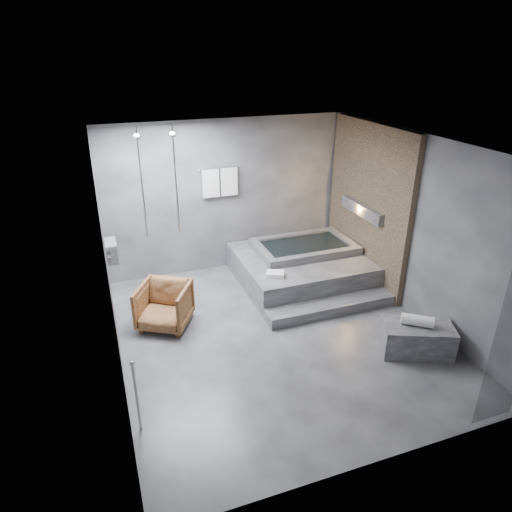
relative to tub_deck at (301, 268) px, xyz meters
name	(u,v)px	position (x,y,z in m)	size (l,w,h in m)	color
room	(299,216)	(-0.65, -1.21, 1.48)	(5.00, 5.04, 2.82)	#2F3032
tub_deck	(301,268)	(0.00, 0.00, 0.00)	(2.20, 2.00, 0.50)	#353537
tub_step	(331,307)	(0.00, -1.18, -0.16)	(2.20, 0.36, 0.18)	#353537
concrete_bench	(417,338)	(0.62, -2.51, -0.04)	(0.95, 0.52, 0.43)	#38383B
driftwood_chair	(164,306)	(-2.58, -0.64, 0.09)	(0.73, 0.75, 0.68)	#442411
rolled_towel	(417,320)	(0.59, -2.49, 0.26)	(0.15, 0.15, 0.43)	white
deck_towel	(275,274)	(-0.75, -0.60, 0.29)	(0.28, 0.21, 0.08)	silver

